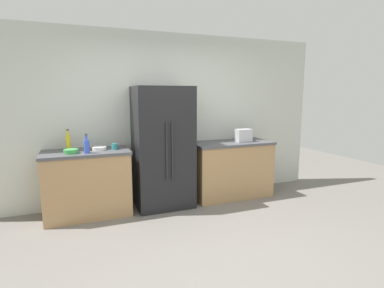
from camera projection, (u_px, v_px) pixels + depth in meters
ground_plane at (211, 251)px, 3.27m from camera, size 11.07×11.07×0.00m
kitchen_back_panel at (161, 118)px, 4.82m from camera, size 5.53×0.10×2.62m
counter_left at (88, 183)px, 4.20m from camera, size 1.16×0.64×0.91m
counter_right at (231, 169)px, 5.01m from camera, size 1.32×0.64×0.91m
refrigerator at (163, 147)px, 4.50m from camera, size 0.83×0.67×1.80m
toaster at (243, 135)px, 4.94m from camera, size 0.25×0.16×0.21m
bottle_a at (68, 142)px, 4.15m from camera, size 0.07×0.07×0.29m
bottle_b at (87, 146)px, 3.96m from camera, size 0.07×0.07×0.26m
cup_a at (115, 146)px, 4.25m from camera, size 0.08×0.08×0.08m
cup_b at (247, 137)px, 5.22m from camera, size 0.09×0.09×0.07m
bowl_a at (99, 148)px, 4.20m from camera, size 0.19×0.19×0.05m
bowl_b at (71, 151)px, 3.96m from camera, size 0.18×0.18×0.05m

